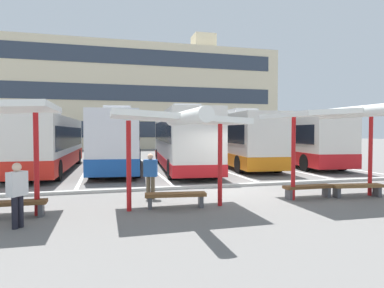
{
  "coord_description": "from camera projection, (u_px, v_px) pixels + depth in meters",
  "views": [
    {
      "loc": [
        -4.74,
        -12.11,
        2.3
      ],
      "look_at": [
        -0.85,
        2.75,
        1.73
      ],
      "focal_mm": 30.99,
      "sensor_mm": 36.0,
      "label": 1
    }
  ],
  "objects": [
    {
      "name": "ground_plane",
      "position": [
        231.0,
        190.0,
        12.99
      ],
      "size": [
        160.0,
        160.0,
        0.0
      ],
      "primitive_type": "plane",
      "color": "slate"
    },
    {
      "name": "terminal_building",
      "position": [
        139.0,
        99.0,
        48.24
      ],
      "size": [
        39.42,
        10.08,
        16.97
      ],
      "color": "beige",
      "rests_on": "ground"
    },
    {
      "name": "coach_bus_0",
      "position": [
        49.0,
        144.0,
        19.27
      ],
      "size": [
        2.87,
        11.85,
        3.47
      ],
      "color": "silver",
      "rests_on": "ground"
    },
    {
      "name": "coach_bus_1",
      "position": [
        120.0,
        141.0,
        20.56
      ],
      "size": [
        3.66,
        12.11,
        3.73
      ],
      "color": "silver",
      "rests_on": "ground"
    },
    {
      "name": "coach_bus_2",
      "position": [
        181.0,
        139.0,
        20.41
      ],
      "size": [
        3.53,
        12.33,
        3.81
      ],
      "color": "silver",
      "rests_on": "ground"
    },
    {
      "name": "coach_bus_3",
      "position": [
        234.0,
        140.0,
        22.92
      ],
      "size": [
        3.49,
        12.6,
        3.74
      ],
      "color": "silver",
      "rests_on": "ground"
    },
    {
      "name": "coach_bus_4",
      "position": [
        289.0,
        141.0,
        23.88
      ],
      "size": [
        3.76,
        12.71,
        3.6
      ],
      "color": "silver",
      "rests_on": "ground"
    },
    {
      "name": "lane_stripe_0",
      "position": [
        11.0,
        173.0,
        18.3
      ],
      "size": [
        0.16,
        14.0,
        0.01
      ],
      "primitive_type": "cube",
      "color": "white",
      "rests_on": "ground"
    },
    {
      "name": "lane_stripe_1",
      "position": [
        85.0,
        171.0,
        19.3
      ],
      "size": [
        0.16,
        14.0,
        0.01
      ],
      "primitive_type": "cube",
      "color": "white",
      "rests_on": "ground"
    },
    {
      "name": "lane_stripe_2",
      "position": [
        152.0,
        169.0,
        20.29
      ],
      "size": [
        0.16,
        14.0,
        0.01
      ],
      "primitive_type": "cube",
      "color": "white",
      "rests_on": "ground"
    },
    {
      "name": "lane_stripe_3",
      "position": [
        213.0,
        167.0,
        21.29
      ],
      "size": [
        0.16,
        14.0,
        0.01
      ],
      "primitive_type": "cube",
      "color": "white",
      "rests_on": "ground"
    },
    {
      "name": "lane_stripe_4",
      "position": [
        269.0,
        166.0,
        22.28
      ],
      "size": [
        0.16,
        14.0,
        0.01
      ],
      "primitive_type": "cube",
      "color": "white",
      "rests_on": "ground"
    },
    {
      "name": "lane_stripe_5",
      "position": [
        319.0,
        164.0,
        23.28
      ],
      "size": [
        0.16,
        14.0,
        0.01
      ],
      "primitive_type": "cube",
      "color": "white",
      "rests_on": "ground"
    },
    {
      "name": "bench_1",
      "position": [
        8.0,
        205.0,
        8.79
      ],
      "size": [
        1.94,
        0.44,
        0.45
      ],
      "color": "brown",
      "rests_on": "ground"
    },
    {
      "name": "waiting_shelter_1",
      "position": [
        178.0,
        120.0,
        9.59
      ],
      "size": [
        3.79,
        4.43,
        2.89
      ],
      "color": "red",
      "rests_on": "ground"
    },
    {
      "name": "bench_2",
      "position": [
        176.0,
        197.0,
        10.0
      ],
      "size": [
        1.88,
        0.64,
        0.45
      ],
      "color": "brown",
      "rests_on": "ground"
    },
    {
      "name": "waiting_shelter_2",
      "position": [
        339.0,
        114.0,
        11.17
      ],
      "size": [
        4.12,
        5.01,
        3.15
      ],
      "color": "red",
      "rests_on": "ground"
    },
    {
      "name": "bench_3",
      "position": [
        308.0,
        189.0,
        11.42
      ],
      "size": [
        1.77,
        0.42,
        0.45
      ],
      "color": "brown",
      "rests_on": "ground"
    },
    {
      "name": "bench_4",
      "position": [
        357.0,
        187.0,
        11.64
      ],
      "size": [
        1.87,
        0.66,
        0.45
      ],
      "color": "brown",
      "rests_on": "ground"
    },
    {
      "name": "platform_kerb",
      "position": [
        224.0,
        186.0,
        13.71
      ],
      "size": [
        44.0,
        0.24,
        0.12
      ],
      "primitive_type": "cube",
      "color": "#ADADA8",
      "rests_on": "ground"
    },
    {
      "name": "waiting_passenger_0",
      "position": [
        151.0,
        173.0,
        11.31
      ],
      "size": [
        0.5,
        0.37,
        1.55
      ],
      "color": "brown",
      "rests_on": "ground"
    },
    {
      "name": "waiting_passenger_1",
      "position": [
        17.0,
        191.0,
        7.87
      ],
      "size": [
        0.44,
        0.5,
        1.57
      ],
      "color": "black",
      "rests_on": "ground"
    }
  ]
}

